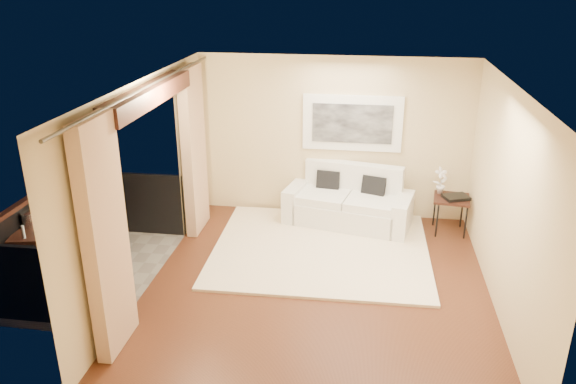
% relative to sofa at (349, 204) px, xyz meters
% --- Properties ---
extents(floor, '(5.00, 5.00, 0.00)m').
position_rel_sofa_xyz_m(floor, '(-0.31, -2.09, -0.34)').
color(floor, '#542B18').
rests_on(floor, ground).
extents(room_shell, '(5.00, 6.40, 5.00)m').
position_rel_sofa_xyz_m(room_shell, '(-2.44, -2.09, 2.18)').
color(room_shell, white).
rests_on(room_shell, ground).
extents(balcony, '(1.81, 2.60, 1.17)m').
position_rel_sofa_xyz_m(balcony, '(-3.62, -2.09, -0.17)').
color(balcony, '#605B56').
rests_on(balcony, ground).
extents(curtains, '(0.16, 4.80, 2.64)m').
position_rel_sofa_xyz_m(curtains, '(-2.42, -2.09, 0.99)').
color(curtains, tan).
rests_on(curtains, ground).
extents(artwork, '(1.62, 0.07, 0.92)m').
position_rel_sofa_xyz_m(artwork, '(-0.01, 0.37, 1.28)').
color(artwork, white).
rests_on(artwork, room_shell).
extents(rug, '(3.25, 2.84, 0.04)m').
position_rel_sofa_xyz_m(rug, '(-0.37, -1.04, -0.32)').
color(rug, '#FFEDCD').
rests_on(rug, floor).
extents(sofa, '(2.16, 1.27, 0.97)m').
position_rel_sofa_xyz_m(sofa, '(0.00, 0.00, 0.00)').
color(sofa, white).
rests_on(sofa, floor).
extents(side_table, '(0.61, 0.61, 0.60)m').
position_rel_sofa_xyz_m(side_table, '(1.62, -0.09, 0.19)').
color(side_table, '#331711').
rests_on(side_table, floor).
extents(tray, '(0.46, 0.40, 0.05)m').
position_rel_sofa_xyz_m(tray, '(1.67, -0.14, 0.28)').
color(tray, black).
rests_on(tray, side_table).
extents(orchid, '(0.28, 0.25, 0.44)m').
position_rel_sofa_xyz_m(orchid, '(1.44, 0.06, 0.47)').
color(orchid, white).
rests_on(orchid, side_table).
extents(bistro_table, '(0.73, 0.73, 0.73)m').
position_rel_sofa_xyz_m(bistro_table, '(-4.01, -2.44, 0.30)').
color(bistro_table, '#331711').
rests_on(bistro_table, balcony).
extents(balcony_chair_far, '(0.41, 0.41, 0.88)m').
position_rel_sofa_xyz_m(balcony_chair_far, '(-3.69, -1.25, 0.16)').
color(balcony_chair_far, '#331711').
rests_on(balcony_chair_far, balcony).
extents(balcony_chair_near, '(0.55, 0.55, 1.03)m').
position_rel_sofa_xyz_m(balcony_chair_near, '(-3.25, -1.99, 0.25)').
color(balcony_chair_near, '#331711').
rests_on(balcony_chair_near, balcony).
extents(ice_bucket, '(0.18, 0.18, 0.20)m').
position_rel_sofa_xyz_m(ice_bucket, '(-4.21, -2.31, 0.49)').
color(ice_bucket, white).
rests_on(ice_bucket, bistro_table).
extents(candle, '(0.06, 0.06, 0.07)m').
position_rel_sofa_xyz_m(candle, '(-3.99, -2.33, 0.42)').
color(candle, red).
rests_on(candle, bistro_table).
extents(vase, '(0.04, 0.04, 0.18)m').
position_rel_sofa_xyz_m(vase, '(-4.06, -2.66, 0.48)').
color(vase, white).
rests_on(vase, bistro_table).
extents(glass_a, '(0.06, 0.06, 0.12)m').
position_rel_sofa_xyz_m(glass_a, '(-3.91, -2.48, 0.45)').
color(glass_a, white).
rests_on(glass_a, bistro_table).
extents(glass_b, '(0.06, 0.06, 0.12)m').
position_rel_sofa_xyz_m(glass_b, '(-3.89, -2.43, 0.45)').
color(glass_b, silver).
rests_on(glass_b, bistro_table).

